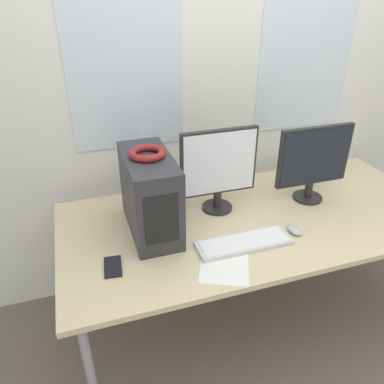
# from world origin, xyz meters

# --- Properties ---
(ground_plane) EXTENTS (14.00, 14.00, 0.00)m
(ground_plane) POSITION_xyz_m (0.00, 0.00, 0.00)
(ground_plane) COLOR #665B51
(wall_back) EXTENTS (8.00, 0.07, 2.70)m
(wall_back) POSITION_xyz_m (0.00, 1.07, 1.35)
(wall_back) COLOR silver
(wall_back) RESTS_ON ground_plane
(desk) EXTENTS (2.06, 0.94, 0.75)m
(desk) POSITION_xyz_m (0.00, 0.47, 0.70)
(desk) COLOR #D1BA8E
(desk) RESTS_ON ground_plane
(pc_tower) EXTENTS (0.22, 0.47, 0.39)m
(pc_tower) POSITION_xyz_m (-0.56, 0.54, 0.94)
(pc_tower) COLOR #2D2D33
(pc_tower) RESTS_ON desk
(headphones) EXTENTS (0.17, 0.17, 0.03)m
(headphones) POSITION_xyz_m (-0.56, 0.54, 1.16)
(headphones) COLOR maroon
(headphones) RESTS_ON pc_tower
(monitor_main) EXTENTS (0.41, 0.17, 0.45)m
(monitor_main) POSITION_xyz_m (-0.18, 0.61, 0.99)
(monitor_main) COLOR black
(monitor_main) RESTS_ON desk
(monitor_right_near) EXTENTS (0.43, 0.17, 0.43)m
(monitor_right_near) POSITION_xyz_m (0.36, 0.55, 0.98)
(monitor_right_near) COLOR black
(monitor_right_near) RESTS_ON desk
(keyboard) EXTENTS (0.46, 0.15, 0.02)m
(keyboard) POSITION_xyz_m (-0.18, 0.27, 0.76)
(keyboard) COLOR silver
(keyboard) RESTS_ON desk
(mouse) EXTENTS (0.06, 0.10, 0.03)m
(mouse) POSITION_xyz_m (0.10, 0.28, 0.76)
(mouse) COLOR #B2B2B7
(mouse) RESTS_ON desk
(cell_phone) EXTENTS (0.09, 0.14, 0.01)m
(cell_phone) POSITION_xyz_m (-0.79, 0.29, 0.75)
(cell_phone) COLOR black
(cell_phone) RESTS_ON desk
(paper_sheet_left) EXTENTS (0.31, 0.36, 0.00)m
(paper_sheet_left) POSITION_xyz_m (-0.31, 0.18, 0.75)
(paper_sheet_left) COLOR white
(paper_sheet_left) RESTS_ON desk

